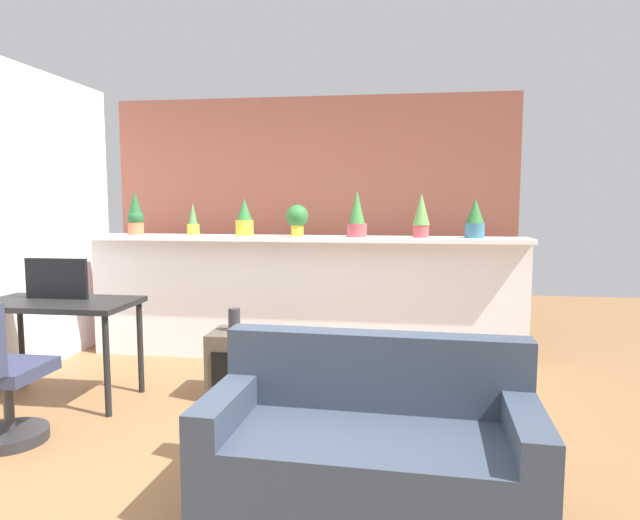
{
  "coord_description": "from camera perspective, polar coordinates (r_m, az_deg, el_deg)",
  "views": [
    {
      "loc": [
        0.89,
        -3.03,
        1.48
      ],
      "look_at": [
        0.26,
        1.36,
        1.01
      ],
      "focal_mm": 31.51,
      "sensor_mm": 36.0,
      "label": 1
    }
  ],
  "objects": [
    {
      "name": "potted_plant_4",
      "position": [
        4.99,
        3.77,
        4.47
      ],
      "size": [
        0.18,
        0.18,
        0.41
      ],
      "color": "#B7474C",
      "rests_on": "plant_shelf"
    },
    {
      "name": "potted_plant_3",
      "position": [
        5.04,
        -2.33,
        4.28
      ],
      "size": [
        0.2,
        0.2,
        0.28
      ],
      "color": "gold",
      "rests_on": "plant_shelf"
    },
    {
      "name": "divider_wall",
      "position": [
        5.19,
        -1.88,
        -4.15
      ],
      "size": [
        4.03,
        0.16,
        1.12
      ],
      "primitive_type": "cube",
      "color": "white",
      "rests_on": "ground"
    },
    {
      "name": "vase_on_shelf",
      "position": [
        4.31,
        -8.7,
        -5.99
      ],
      "size": [
        0.09,
        0.09,
        0.17
      ],
      "primitive_type": "cylinder",
      "color": "#2D2D33",
      "rests_on": "side_cube_shelf"
    },
    {
      "name": "ground_plane",
      "position": [
        3.49,
        -7.89,
        -19.09
      ],
      "size": [
        12.0,
        12.0,
        0.0
      ],
      "primitive_type": "plane",
      "color": "brown"
    },
    {
      "name": "tv_monitor",
      "position": [
        4.61,
        -25.19,
        -1.71
      ],
      "size": [
        0.48,
        0.04,
        0.3
      ],
      "primitive_type": "cube",
      "color": "black",
      "rests_on": "desk"
    },
    {
      "name": "plant_shelf",
      "position": [
        5.08,
        -1.98,
        2.2
      ],
      "size": [
        4.03,
        0.39,
        0.04
      ],
      "primitive_type": "cube",
      "color": "white",
      "rests_on": "divider_wall"
    },
    {
      "name": "couch",
      "position": [
        2.87,
        5.11,
        -18.66
      ],
      "size": [
        1.6,
        0.84,
        0.8
      ],
      "color": "#333D4C",
      "rests_on": "ground"
    },
    {
      "name": "potted_plant_1",
      "position": [
        5.38,
        -12.76,
        3.81
      ],
      "size": [
        0.11,
        0.11,
        0.3
      ],
      "color": "gold",
      "rests_on": "plant_shelf"
    },
    {
      "name": "brick_wall_behind",
      "position": [
        5.71,
        -0.85,
        3.77
      ],
      "size": [
        4.03,
        0.1,
        2.5
      ],
      "primitive_type": "cube",
      "color": "brown",
      "rests_on": "ground"
    },
    {
      "name": "potted_plant_0",
      "position": [
        5.57,
        -18.23,
        4.4
      ],
      "size": [
        0.15,
        0.15,
        0.41
      ],
      "color": "#C66B42",
      "rests_on": "plant_shelf"
    },
    {
      "name": "desk",
      "position": [
        4.55,
        -24.99,
        -4.82
      ],
      "size": [
        1.1,
        0.6,
        0.75
      ],
      "color": "black",
      "rests_on": "ground"
    },
    {
      "name": "potted_plant_5",
      "position": [
        4.98,
        10.24,
        4.57
      ],
      "size": [
        0.15,
        0.15,
        0.39
      ],
      "color": "#B7474C",
      "rests_on": "plant_shelf"
    },
    {
      "name": "side_cube_shelf",
      "position": [
        4.36,
        -8.33,
        -10.38
      ],
      "size": [
        0.4,
        0.41,
        0.5
      ],
      "color": "#4C4238",
      "rests_on": "ground"
    },
    {
      "name": "potted_plant_2",
      "position": [
        5.19,
        -7.69,
        4.2
      ],
      "size": [
        0.16,
        0.16,
        0.34
      ],
      "color": "gold",
      "rests_on": "plant_shelf"
    },
    {
      "name": "potted_plant_6",
      "position": [
        5.02,
        15.46,
        4.05
      ],
      "size": [
        0.17,
        0.17,
        0.34
      ],
      "color": "#386B84",
      "rests_on": "plant_shelf"
    }
  ]
}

